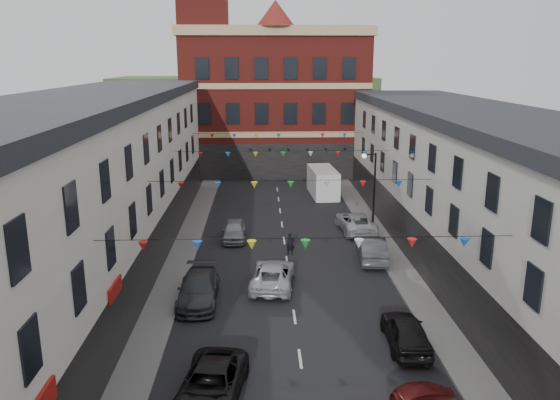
{
  "coord_description": "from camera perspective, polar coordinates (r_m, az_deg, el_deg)",
  "views": [
    {
      "loc": [
        -1.64,
        -25.2,
        12.62
      ],
      "look_at": [
        -0.41,
        8.86,
        3.84
      ],
      "focal_mm": 35.0,
      "sensor_mm": 36.0,
      "label": 1
    }
  ],
  "objects": [
    {
      "name": "ground",
      "position": [
        28.23,
        1.52,
        -12.11
      ],
      "size": [
        160.0,
        160.0,
        0.0
      ],
      "primitive_type": "plane",
      "color": "black",
      "rests_on": "ground"
    },
    {
      "name": "pavement_left",
      "position": [
        30.41,
        -12.03,
        -10.26
      ],
      "size": [
        1.8,
        64.0,
        0.15
      ],
      "primitive_type": "cube",
      "color": "#605E5B",
      "rests_on": "ground"
    },
    {
      "name": "pavement_right",
      "position": [
        31.14,
        14.25,
        -9.78
      ],
      "size": [
        1.8,
        64.0,
        0.15
      ],
      "primitive_type": "cube",
      "color": "#605E5B",
      "rests_on": "ground"
    },
    {
      "name": "terrace_left",
      "position": [
        29.02,
        -22.45,
        -1.18
      ],
      "size": [
        8.4,
        56.0,
        10.7
      ],
      "color": "beige",
      "rests_on": "ground"
    },
    {
      "name": "terrace_right",
      "position": [
        30.44,
        24.19,
        -1.64
      ],
      "size": [
        8.4,
        56.0,
        9.7
      ],
      "color": "beige",
      "rests_on": "ground"
    },
    {
      "name": "civic_building",
      "position": [
        63.32,
        -0.59,
        10.38
      ],
      "size": [
        20.6,
        13.3,
        18.5
      ],
      "color": "maroon",
      "rests_on": "ground"
    },
    {
      "name": "clock_tower",
      "position": [
        60.52,
        -7.95,
        16.5
      ],
      "size": [
        5.6,
        5.6,
        30.0
      ],
      "color": "maroon",
      "rests_on": "ground"
    },
    {
      "name": "distant_hill",
      "position": [
        87.56,
        -3.65,
        9.42
      ],
      "size": [
        40.0,
        14.0,
        10.0
      ],
      "primitive_type": "cube",
      "color": "#294721",
      "rests_on": "ground"
    },
    {
      "name": "street_lamp",
      "position": [
        40.98,
        9.52,
        1.96
      ],
      "size": [
        1.1,
        0.36,
        6.0
      ],
      "color": "black",
      "rests_on": "ground"
    },
    {
      "name": "car_left_c",
      "position": [
        21.92,
        -7.24,
        -18.65
      ],
      "size": [
        2.93,
        5.21,
        1.37
      ],
      "primitive_type": "imported",
      "rotation": [
        0.0,
        0.0,
        -0.14
      ],
      "color": "black",
      "rests_on": "ground"
    },
    {
      "name": "car_left_d",
      "position": [
        29.86,
        -8.52,
        -9.18
      ],
      "size": [
        2.1,
        5.08,
        1.47
      ],
      "primitive_type": "imported",
      "rotation": [
        0.0,
        0.0,
        0.01
      ],
      "color": "#37393D",
      "rests_on": "ground"
    },
    {
      "name": "car_left_e",
      "position": [
        39.52,
        -4.82,
        -3.19
      ],
      "size": [
        1.64,
        4.01,
        1.36
      ],
      "primitive_type": "imported",
      "rotation": [
        0.0,
        0.0,
        0.01
      ],
      "color": "#9C9FA4",
      "rests_on": "ground"
    },
    {
      "name": "car_right_d",
      "position": [
        25.93,
        13.02,
        -13.25
      ],
      "size": [
        1.86,
        4.33,
        1.46
      ],
      "primitive_type": "imported",
      "rotation": [
        0.0,
        0.0,
        3.11
      ],
      "color": "black",
      "rests_on": "ground"
    },
    {
      "name": "car_right_e",
      "position": [
        35.92,
        9.56,
        -5.02
      ],
      "size": [
        2.06,
        4.85,
        1.56
      ],
      "primitive_type": "imported",
      "rotation": [
        0.0,
        0.0,
        3.05
      ],
      "color": "#46484D",
      "rests_on": "ground"
    },
    {
      "name": "car_right_f",
      "position": [
        41.69,
        7.89,
        -2.28
      ],
      "size": [
        2.82,
        5.36,
        1.44
      ],
      "primitive_type": "imported",
      "rotation": [
        0.0,
        0.0,
        3.23
      ],
      "color": "#B1B3B6",
      "rests_on": "ground"
    },
    {
      "name": "moving_car",
      "position": [
        31.5,
        -0.76,
        -7.81
      ],
      "size": [
        2.85,
        5.22,
        1.39
      ],
      "primitive_type": "imported",
      "rotation": [
        0.0,
        0.0,
        3.03
      ],
      "color": "#B9BBC0",
      "rests_on": "ground"
    },
    {
      "name": "white_van",
      "position": [
        52.32,
        4.5,
        1.89
      ],
      "size": [
        2.6,
        5.95,
        2.57
      ],
      "primitive_type": "cube",
      "rotation": [
        0.0,
        0.0,
        0.06
      ],
      "color": "white",
      "rests_on": "ground"
    },
    {
      "name": "pedestrian",
      "position": [
        36.37,
        1.09,
        -4.61
      ],
      "size": [
        0.6,
        0.45,
        1.5
      ],
      "primitive_type": "imported",
      "rotation": [
        0.0,
        0.0,
        0.17
      ],
      "color": "black",
      "rests_on": "ground"
    }
  ]
}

